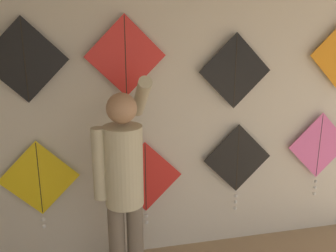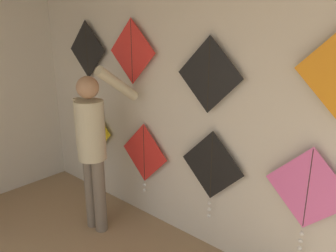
% 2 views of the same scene
% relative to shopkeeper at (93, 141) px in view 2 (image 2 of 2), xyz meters
% --- Properties ---
extents(back_panel, '(5.37, 0.06, 2.80)m').
position_rel_shopkeeper_xyz_m(back_panel, '(0.67, 0.60, 0.36)').
color(back_panel, beige).
rests_on(back_panel, ground).
extents(shopkeeper, '(0.47, 0.65, 1.84)m').
position_rel_shopkeeper_xyz_m(shopkeeper, '(0.00, 0.00, 0.00)').
color(shopkeeper, '#726656').
rests_on(shopkeeper, ground).
extents(kite_0, '(0.69, 0.04, 0.83)m').
position_rel_shopkeeper_xyz_m(kite_0, '(-0.69, 0.51, -0.16)').
color(kite_0, yellow).
extents(kite_1, '(0.69, 0.04, 0.83)m').
position_rel_shopkeeper_xyz_m(kite_1, '(0.25, 0.51, -0.24)').
color(kite_1, red).
extents(kite_2, '(0.69, 0.04, 0.90)m').
position_rel_shopkeeper_xyz_m(kite_2, '(1.16, 0.51, -0.14)').
color(kite_2, black).
extents(kite_3, '(0.69, 0.04, 0.90)m').
position_rel_shopkeeper_xyz_m(kite_3, '(2.05, 0.51, -0.08)').
color(kite_3, pink).
extents(kite_4, '(0.69, 0.01, 0.69)m').
position_rel_shopkeeper_xyz_m(kite_4, '(-0.71, 0.51, 0.88)').
color(kite_4, black).
extents(kite_5, '(0.69, 0.01, 0.69)m').
position_rel_shopkeeper_xyz_m(kite_5, '(0.10, 0.51, 0.90)').
color(kite_5, red).
extents(kite_6, '(0.69, 0.01, 0.69)m').
position_rel_shopkeeper_xyz_m(kite_6, '(1.09, 0.51, 0.74)').
color(kite_6, black).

